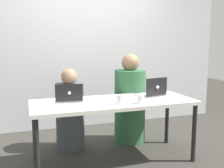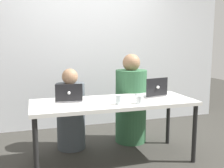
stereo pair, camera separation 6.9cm
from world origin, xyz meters
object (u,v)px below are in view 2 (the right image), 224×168
object	(u,v)px
laptop_back_right	(153,92)
water_glass_right	(140,100)
water_glass_center	(119,100)
laptop_back_left	(69,97)
person_on_left	(71,113)
person_on_right	(131,103)

from	to	relation	value
laptop_back_right	water_glass_right	distance (m)	0.45
laptop_back_right	water_glass_center	distance (m)	0.60
laptop_back_left	water_glass_right	xyz separation A→B (m)	(0.70, -0.34, -0.01)
person_on_left	laptop_back_right	distance (m)	1.08
laptop_back_left	water_glass_right	bearing A→B (deg)	161.24
person_on_right	laptop_back_right	distance (m)	0.50
person_on_left	laptop_back_left	bearing A→B (deg)	79.02
person_on_right	laptop_back_left	world-z (taller)	person_on_right
person_on_left	laptop_back_right	world-z (taller)	person_on_left
person_on_right	water_glass_right	world-z (taller)	person_on_right
laptop_back_right	water_glass_center	size ratio (longest dim) A/B	3.71
person_on_left	person_on_right	xyz separation A→B (m)	(0.83, 0.00, 0.08)
laptop_back_left	laptop_back_right	distance (m)	1.02
water_glass_center	person_on_left	bearing A→B (deg)	120.03
water_glass_right	water_glass_center	distance (m)	0.22
laptop_back_left	water_glass_center	bearing A→B (deg)	156.21
person_on_right	water_glass_center	world-z (taller)	person_on_right
laptop_back_right	person_on_left	bearing A→B (deg)	-37.69
water_glass_right	water_glass_center	world-z (taller)	water_glass_center
laptop_back_left	water_glass_right	world-z (taller)	laptop_back_left
person_on_right	laptop_back_left	bearing A→B (deg)	23.32
person_on_left	person_on_right	world-z (taller)	person_on_right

